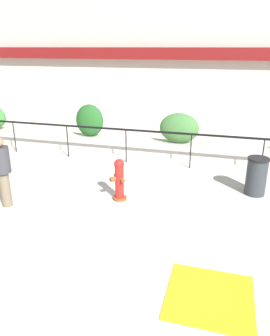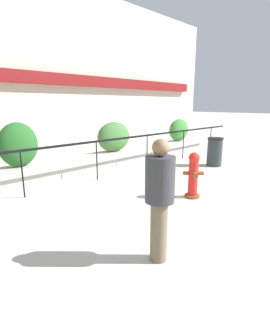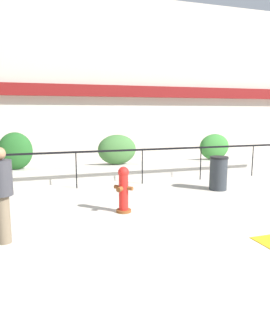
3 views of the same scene
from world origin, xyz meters
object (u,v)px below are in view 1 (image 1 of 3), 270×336
Objects in this scene: hedge_bush_2 at (179,128)px; pedestrian at (2,168)px; hedge_bush_1 at (90,120)px; trash_bin at (256,176)px; fire_hydrant at (119,179)px.

hedge_bush_2 is 0.79× the size of pedestrian.
hedge_bush_1 is 1.18× the size of trash_bin.
hedge_bush_2 is at bearing 76.99° from fire_hydrant.
hedge_bush_1 is 0.69× the size of pedestrian.
pedestrian is at bearing -158.05° from trash_bin.
fire_hydrant is (-0.90, -3.90, -0.47)m from hedge_bush_2.
trash_bin is at bearing 20.94° from fire_hydrant.
pedestrian reaches higher than hedge_bush_2.
hedge_bush_2 is (3.35, 0.00, -0.07)m from hedge_bush_1.
pedestrian is (-3.44, -4.99, -0.03)m from hedge_bush_2.
hedge_bush_2 is at bearing 132.95° from trash_bin.
pedestrian is at bearing -156.74° from fire_hydrant.
pedestrian reaches higher than trash_bin.
pedestrian reaches higher than hedge_bush_1.
hedge_bush_1 is 6.38m from trash_bin.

